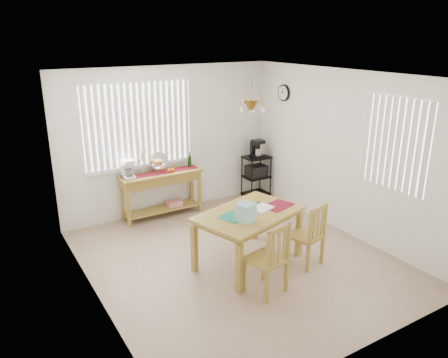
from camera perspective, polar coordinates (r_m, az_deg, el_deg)
ground at (r=6.43m, az=1.81°, el=-10.45°), size 4.00×4.50×0.01m
room_shell at (r=5.81m, az=1.92°, el=4.40°), size 4.20×4.70×2.70m
sideboard at (r=7.71m, az=-8.13°, el=-0.59°), size 1.44×0.41×0.81m
sideboard_items at (r=7.53m, az=-9.98°, el=1.52°), size 1.37×0.34×0.62m
wire_cart at (r=8.61m, az=4.23°, el=0.83°), size 0.49×0.39×0.83m
cart_items at (r=8.48m, az=4.27°, el=3.98°), size 0.19×0.23×0.34m
dining_table at (r=6.05m, az=3.24°, el=-5.14°), size 1.65×1.29×0.77m
table_items at (r=5.80m, az=3.33°, el=-4.24°), size 1.21×0.55×0.25m
chair_left at (r=5.49m, az=5.81°, el=-10.43°), size 0.52×0.52×0.95m
chair_right at (r=6.20m, az=10.86°, el=-7.25°), size 0.52×0.52×0.92m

